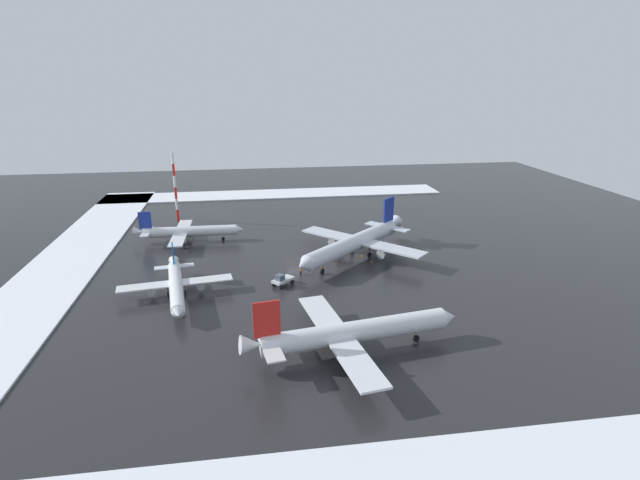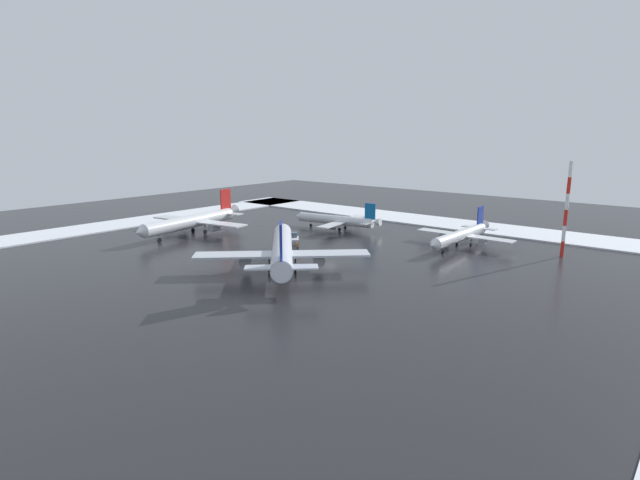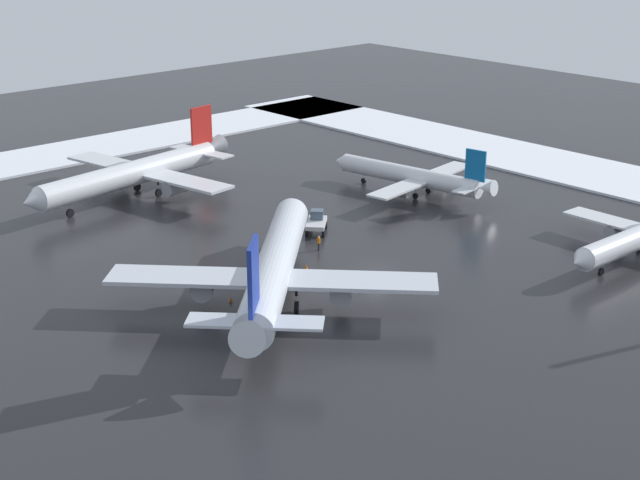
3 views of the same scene
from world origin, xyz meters
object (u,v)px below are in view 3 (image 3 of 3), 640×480
at_px(airplane_far_rear, 274,267).
at_px(ground_crew_near_tug, 319,242).
at_px(airplane_foreground_jet, 413,176).
at_px(pushback_tug, 317,221).
at_px(traffic_cone_mid_line, 265,307).
at_px(airplane_parked_starboard, 135,173).
at_px(ground_crew_by_nose_gear, 291,277).
at_px(traffic_cone_near_nose, 306,266).
at_px(traffic_cone_wingtip_side, 231,299).

bearing_deg(airplane_far_rear, ground_crew_near_tug, -11.69).
distance_m(airplane_far_rear, airplane_foreground_jet, 40.95).
distance_m(pushback_tug, traffic_cone_mid_line, 24.01).
relative_size(airplane_parked_starboard, pushback_tug, 7.02).
bearing_deg(ground_crew_by_nose_gear, traffic_cone_near_nose, -142.62).
bearing_deg(traffic_cone_near_nose, ground_crew_by_nose_gear, 119.80).
bearing_deg(airplane_far_rear, ground_crew_by_nose_gear, -13.62).
height_order(ground_crew_near_tug, traffic_cone_wingtip_side, ground_crew_near_tug).
bearing_deg(airplane_foreground_jet, airplane_parked_starboard, 41.03).
relative_size(traffic_cone_near_nose, traffic_cone_wingtip_side, 1.00).
relative_size(airplane_foreground_jet, ground_crew_near_tug, 14.99).
distance_m(airplane_foreground_jet, ground_crew_near_tug, 25.49).
xyz_separation_m(airplane_far_rear, airplane_parked_starboard, (39.99, -9.43, -0.41)).
distance_m(airplane_parked_starboard, traffic_cone_near_nose, 35.29).
relative_size(airplane_foreground_jet, ground_crew_by_nose_gear, 14.99).
bearing_deg(traffic_cone_near_nose, traffic_cone_wingtip_side, 98.26).
xyz_separation_m(traffic_cone_near_nose, traffic_cone_mid_line, (-5.53, 10.33, 0.00)).
relative_size(airplane_parked_starboard, ground_crew_near_tug, 20.05).
bearing_deg(ground_crew_near_tug, airplane_far_rear, -92.25).
bearing_deg(pushback_tug, airplane_parked_starboard, 64.96).
bearing_deg(ground_crew_near_tug, traffic_cone_near_nose, -89.25).
relative_size(pushback_tug, traffic_cone_near_nose, 8.88).
height_order(airplane_foreground_jet, ground_crew_near_tug, airplane_foreground_jet).
bearing_deg(traffic_cone_near_nose, traffic_cone_mid_line, 118.19).
xyz_separation_m(ground_crew_near_tug, traffic_cone_near_nose, (-3.42, 4.96, -0.70)).
xyz_separation_m(traffic_cone_mid_line, traffic_cone_wingtip_side, (3.86, 1.21, 0.00)).
relative_size(airplane_far_rear, traffic_cone_wingtip_side, 55.84).
bearing_deg(airplane_foreground_jet, ground_crew_by_nose_gear, 103.50).
distance_m(airplane_foreground_jet, traffic_cone_wingtip_side, 42.76).
distance_m(airplane_foreground_jet, traffic_cone_near_nose, 31.33).
height_order(ground_crew_by_nose_gear, traffic_cone_near_nose, ground_crew_by_nose_gear).
xyz_separation_m(airplane_parked_starboard, traffic_cone_wingtip_side, (-36.82, 12.48, -3.10)).
bearing_deg(airplane_parked_starboard, ground_crew_by_nose_gear, 72.91).
distance_m(ground_crew_by_nose_gear, traffic_cone_near_nose, 4.99).
bearing_deg(airplane_parked_starboard, ground_crew_near_tug, 88.03).
relative_size(airplane_far_rear, traffic_cone_near_nose, 55.84).
bearing_deg(traffic_cone_wingtip_side, traffic_cone_near_nose, -81.74).
bearing_deg(airplane_foreground_jet, airplane_far_rear, 104.38).
height_order(pushback_tug, ground_crew_near_tug, pushback_tug).
distance_m(airplane_parked_starboard, traffic_cone_wingtip_side, 39.00).
bearing_deg(ground_crew_near_tug, airplane_foreground_jet, 73.92).
xyz_separation_m(traffic_cone_near_nose, traffic_cone_wingtip_side, (-1.67, 11.54, 0.00)).
distance_m(ground_crew_near_tug, traffic_cone_mid_line, 17.73).
bearing_deg(airplane_far_rear, pushback_tug, -6.36).
xyz_separation_m(airplane_parked_starboard, traffic_cone_mid_line, (-40.68, 11.27, -3.10)).
height_order(airplane_far_rear, airplane_parked_starboard, airplane_far_rear).
height_order(pushback_tug, traffic_cone_wingtip_side, pushback_tug).
relative_size(ground_crew_by_nose_gear, ground_crew_near_tug, 1.00).
bearing_deg(airplane_parked_starboard, traffic_cone_wingtip_side, 62.10).
distance_m(ground_crew_by_nose_gear, traffic_cone_wingtip_side, 7.33).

